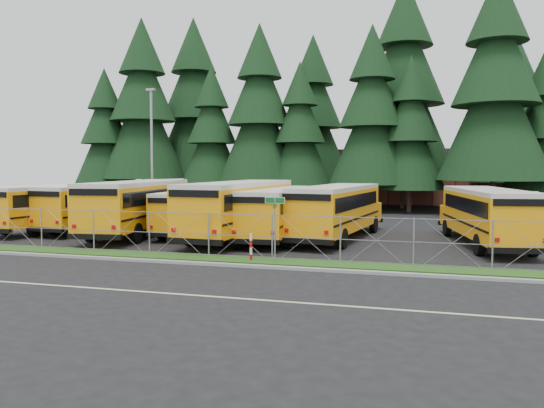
# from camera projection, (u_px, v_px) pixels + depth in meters

# --- Properties ---
(ground) EXTENTS (120.00, 120.00, 0.00)m
(ground) POSITION_uv_depth(u_px,v_px,m) (237.00, 254.00, 24.80)
(ground) COLOR black
(ground) RESTS_ON ground
(curb) EXTENTS (50.00, 0.25, 0.12)m
(curb) POSITION_uv_depth(u_px,v_px,m) (212.00, 264.00, 21.82)
(curb) COLOR gray
(curb) RESTS_ON ground
(grass_verge) EXTENTS (50.00, 1.40, 0.06)m
(grass_verge) POSITION_uv_depth(u_px,v_px,m) (224.00, 259.00, 23.16)
(grass_verge) COLOR #184313
(grass_verge) RESTS_ON ground
(road_lane_line) EXTENTS (50.00, 0.12, 0.01)m
(road_lane_line) POSITION_uv_depth(u_px,v_px,m) (154.00, 292.00, 17.12)
(road_lane_line) COLOR beige
(road_lane_line) RESTS_ON ground
(chainlink_fence) EXTENTS (44.00, 0.10, 2.00)m
(chainlink_fence) POSITION_uv_depth(u_px,v_px,m) (229.00, 235.00, 23.77)
(chainlink_fence) COLOR #919499
(chainlink_fence) RESTS_ON ground
(brick_building) EXTENTS (22.00, 10.00, 6.00)m
(brick_building) POSITION_uv_depth(u_px,v_px,m) (401.00, 176.00, 61.37)
(brick_building) COLOR brown
(brick_building) RESTS_ON ground
(bus_0) EXTENTS (3.77, 11.30, 2.91)m
(bus_0) POSITION_uv_depth(u_px,v_px,m) (60.00, 208.00, 33.93)
(bus_0) COLOR #FDA007
(bus_0) RESTS_ON ground
(bus_1) EXTENTS (4.08, 11.39, 2.92)m
(bus_1) POSITION_uv_depth(u_px,v_px,m) (107.00, 207.00, 34.26)
(bus_1) COLOR #FDA007
(bus_1) RESTS_ON ground
(bus_2) EXTENTS (4.24, 12.51, 3.22)m
(bus_2) POSITION_uv_depth(u_px,v_px,m) (140.00, 208.00, 31.66)
(bus_2) COLOR #FDA007
(bus_2) RESTS_ON ground
(bus_3) EXTENTS (3.03, 10.17, 2.63)m
(bus_3) POSITION_uv_depth(u_px,v_px,m) (197.00, 212.00, 32.25)
(bus_3) COLOR #FDA007
(bus_3) RESTS_ON ground
(bus_4) EXTENTS (3.76, 12.50, 3.23)m
(bus_4) POSITION_uv_depth(u_px,v_px,m) (242.00, 210.00, 29.72)
(bus_4) COLOR #FDA007
(bus_4) RESTS_ON ground
(bus_5) EXTENTS (2.96, 11.02, 2.87)m
(bus_5) POSITION_uv_depth(u_px,v_px,m) (278.00, 214.00, 29.71)
(bus_5) COLOR #FDA007
(bus_5) RESTS_ON ground
(bus_6) EXTENTS (4.21, 11.77, 3.02)m
(bus_6) POSITION_uv_depth(u_px,v_px,m) (338.00, 212.00, 29.64)
(bus_6) COLOR #FDA007
(bus_6) RESTS_ON ground
(bus_east) EXTENTS (4.40, 11.49, 2.94)m
(bus_east) POSITION_uv_depth(u_px,v_px,m) (486.00, 217.00, 27.17)
(bus_east) COLOR #FDA007
(bus_east) RESTS_ON ground
(street_sign) EXTENTS (0.84, 0.55, 2.81)m
(street_sign) POSITION_uv_depth(u_px,v_px,m) (275.00, 216.00, 21.91)
(street_sign) COLOR #919499
(street_sign) RESTS_ON ground
(striped_bollard) EXTENTS (0.11, 0.11, 1.20)m
(striped_bollard) POSITION_uv_depth(u_px,v_px,m) (251.00, 247.00, 22.76)
(striped_bollard) COLOR #B20C0C
(striped_bollard) RESTS_ON ground
(light_standard) EXTENTS (0.70, 0.35, 10.14)m
(light_standard) POSITION_uv_depth(u_px,v_px,m) (152.00, 148.00, 41.44)
(light_standard) COLOR #919499
(light_standard) RESTS_ON ground
(conifer_0) EXTENTS (6.47, 6.47, 14.32)m
(conifer_0) POSITION_uv_depth(u_px,v_px,m) (106.00, 137.00, 55.31)
(conifer_0) COLOR black
(conifer_0) RESTS_ON ground
(conifer_1) EXTENTS (8.79, 8.79, 19.45)m
(conifer_1) POSITION_uv_depth(u_px,v_px,m) (143.00, 112.00, 55.04)
(conifer_1) COLOR black
(conifer_1) RESTS_ON ground
(conifer_2) EXTENTS (6.43, 6.43, 14.21)m
(conifer_2) POSITION_uv_depth(u_px,v_px,m) (212.00, 137.00, 53.22)
(conifer_2) COLOR black
(conifer_2) RESTS_ON ground
(conifer_3) EXTENTS (8.13, 8.13, 17.97)m
(conifer_3) POSITION_uv_depth(u_px,v_px,m) (260.00, 116.00, 51.69)
(conifer_3) COLOR black
(conifer_3) RESTS_ON ground
(conifer_4) EXTENTS (6.34, 6.34, 14.02)m
(conifer_4) POSITION_uv_depth(u_px,v_px,m) (300.00, 136.00, 50.41)
(conifer_4) COLOR black
(conifer_4) RESTS_ON ground
(conifer_5) EXTENTS (7.65, 7.65, 16.92)m
(conifer_5) POSITION_uv_depth(u_px,v_px,m) (371.00, 118.00, 48.01)
(conifer_5) COLOR black
(conifer_5) RESTS_ON ground
(conifer_6) EXTENTS (6.30, 6.30, 13.94)m
(conifer_6) POSITION_uv_depth(u_px,v_px,m) (410.00, 134.00, 47.10)
(conifer_6) COLOR black
(conifer_6) RESTS_ON ground
(conifer_7) EXTENTS (9.09, 9.09, 20.11)m
(conifer_7) POSITION_uv_depth(u_px,v_px,m) (495.00, 94.00, 43.37)
(conifer_7) COLOR black
(conifer_7) RESTS_ON ground
(conifer_8) EXTENTS (6.39, 6.39, 14.13)m
(conifer_8) POSITION_uv_depth(u_px,v_px,m) (544.00, 131.00, 44.87)
(conifer_8) COLOR black
(conifer_8) RESTS_ON ground
(conifer_10) EXTENTS (9.35, 9.35, 20.68)m
(conifer_10) POSITION_uv_depth(u_px,v_px,m) (194.00, 111.00, 59.50)
(conifer_10) COLOR black
(conifer_10) RESTS_ON ground
(conifer_11) EXTENTS (8.27, 8.27, 18.30)m
(conifer_11) POSITION_uv_depth(u_px,v_px,m) (313.00, 120.00, 57.47)
(conifer_11) COLOR black
(conifer_11) RESTS_ON ground
(conifer_12) EXTENTS (10.11, 10.11, 22.36)m
(conifer_12) POSITION_uv_depth(u_px,v_px,m) (404.00, 94.00, 51.73)
(conifer_12) COLOR black
(conifer_12) RESTS_ON ground
(conifer_13) EXTENTS (7.88, 7.88, 17.42)m
(conifer_13) POSITION_uv_depth(u_px,v_px,m) (512.00, 119.00, 51.65)
(conifer_13) COLOR black
(conifer_13) RESTS_ON ground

